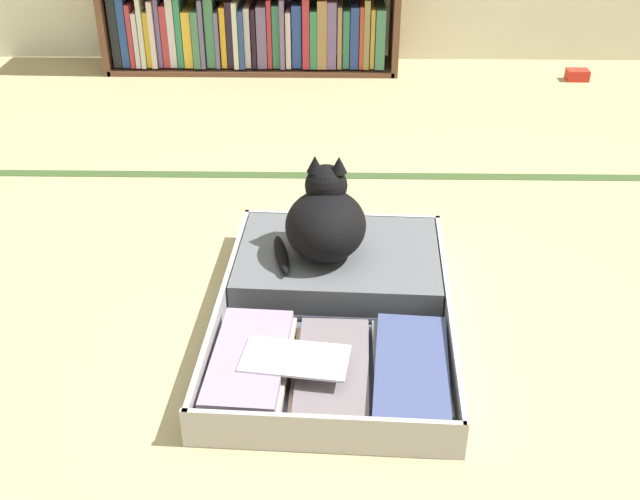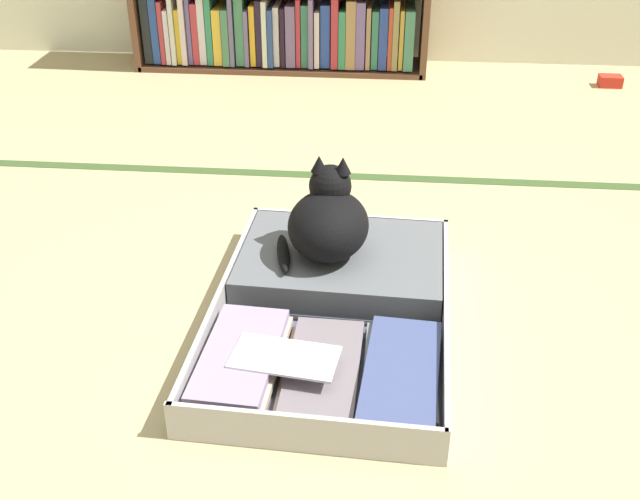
{
  "view_description": "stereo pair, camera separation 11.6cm",
  "coord_description": "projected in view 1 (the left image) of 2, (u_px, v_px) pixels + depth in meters",
  "views": [
    {
      "loc": [
        0.02,
        -1.42,
        1.16
      ],
      "look_at": [
        -0.01,
        0.24,
        0.17
      ],
      "focal_mm": 43.22,
      "sensor_mm": 36.0,
      "label": 1
    },
    {
      "loc": [
        0.13,
        -1.41,
        1.16
      ],
      "look_at": [
        -0.01,
        0.24,
        0.17
      ],
      "focal_mm": 43.22,
      "sensor_mm": 36.0,
      "label": 2
    }
  ],
  "objects": [
    {
      "name": "small_red_pouch",
      "position": [
        577.0,
        75.0,
        3.57
      ],
      "size": [
        0.1,
        0.07,
        0.05
      ],
      "color": "red",
      "rests_on": "ground_plane"
    },
    {
      "name": "black_cat",
      "position": [
        325.0,
        220.0,
        2.02
      ],
      "size": [
        0.26,
        0.27,
        0.26
      ],
      "color": "black",
      "rests_on": "open_suitcase"
    },
    {
      "name": "open_suitcase",
      "position": [
        334.0,
        301.0,
        1.96
      ],
      "size": [
        0.61,
        0.89,
        0.1
      ],
      "color": "#B7B3B1",
      "rests_on": "ground_plane"
    },
    {
      "name": "tatami_border",
      "position": [
        328.0,
        175.0,
        2.69
      ],
      "size": [
        4.8,
        0.05,
        0.0
      ],
      "color": "#375026",
      "rests_on": "ground_plane"
    },
    {
      "name": "ground_plane",
      "position": [
        324.0,
        363.0,
        1.81
      ],
      "size": [
        10.0,
        10.0,
        0.0
      ],
      "primitive_type": "plane",
      "color": "tan"
    }
  ]
}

